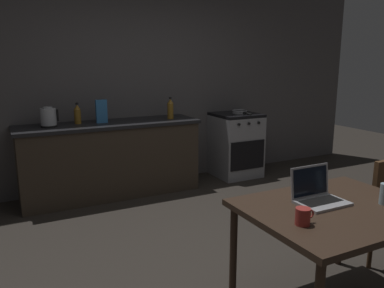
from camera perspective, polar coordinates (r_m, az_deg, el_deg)
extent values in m
plane|color=#2D2823|center=(3.49, 6.84, -15.62)|extent=(12.00, 12.00, 0.00)
cube|color=#535051|center=(5.28, -4.20, 9.92)|extent=(6.40, 0.10, 2.83)
cube|color=#382D23|center=(4.82, -11.88, -2.40)|extent=(2.10, 0.60, 0.86)
cube|color=black|center=(4.73, -12.12, 2.88)|extent=(2.16, 0.64, 0.04)
cube|color=gray|center=(5.54, 6.43, -0.29)|extent=(0.60, 0.60, 0.86)
cube|color=black|center=(5.47, 6.54, 4.31)|extent=(0.60, 0.60, 0.04)
cube|color=black|center=(5.31, 8.22, -1.66)|extent=(0.54, 0.01, 0.40)
cylinder|color=black|center=(5.13, 6.96, 2.88)|extent=(0.04, 0.02, 0.04)
cylinder|color=black|center=(5.22, 8.42, 3.00)|extent=(0.04, 0.02, 0.04)
cylinder|color=black|center=(5.31, 9.83, 3.11)|extent=(0.04, 0.02, 0.04)
cube|color=#332319|center=(2.65, 20.50, -9.10)|extent=(1.14, 0.90, 0.04)
cylinder|color=#332319|center=(2.75, 6.12, -15.68)|extent=(0.05, 0.05, 0.68)
cylinder|color=#332319|center=(3.37, 21.14, -11.04)|extent=(0.05, 0.05, 0.68)
cylinder|color=#4C331E|center=(3.46, 24.90, -13.18)|extent=(0.04, 0.04, 0.42)
cube|color=#99999E|center=(2.65, 18.69, -8.25)|extent=(0.32, 0.22, 0.02)
cube|color=black|center=(2.66, 18.47, -7.96)|extent=(0.28, 0.12, 0.00)
cube|color=#99999E|center=(2.70, 17.00, -5.25)|extent=(0.32, 0.03, 0.21)
cube|color=black|center=(2.69, 17.07, -5.29)|extent=(0.29, 0.02, 0.18)
cylinder|color=black|center=(4.60, -20.34, 2.51)|extent=(0.18, 0.18, 0.02)
cylinder|color=#B2B5BA|center=(4.58, -20.44, 3.79)|extent=(0.17, 0.17, 0.19)
cylinder|color=#B2B5BA|center=(4.57, -20.54, 5.06)|extent=(0.10, 0.10, 0.02)
cube|color=black|center=(4.59, -19.22, 4.02)|extent=(0.02, 0.02, 0.13)
cylinder|color=#8C601E|center=(4.92, -3.20, 4.87)|extent=(0.08, 0.08, 0.19)
cone|color=#8C601E|center=(4.90, -3.22, 6.34)|extent=(0.08, 0.08, 0.06)
cylinder|color=black|center=(4.90, -3.23, 6.81)|extent=(0.03, 0.03, 0.02)
cylinder|color=gray|center=(5.47, 7.03, 4.58)|extent=(0.20, 0.20, 0.01)
torus|color=gray|center=(5.46, 7.04, 4.90)|extent=(0.22, 0.22, 0.02)
cylinder|color=black|center=(5.31, 8.18, 4.48)|extent=(0.02, 0.18, 0.02)
cylinder|color=#9E2D28|center=(2.29, 16.03, -10.24)|extent=(0.09, 0.09, 0.10)
torus|color=#9E2D28|center=(2.33, 17.04, -9.84)|extent=(0.05, 0.01, 0.05)
cube|color=#3372B2|center=(4.70, -13.22, 4.72)|extent=(0.13, 0.05, 0.27)
cylinder|color=#8C601E|center=(4.71, -16.52, 3.89)|extent=(0.08, 0.08, 0.17)
cone|color=#8C601E|center=(4.70, -16.60, 5.25)|extent=(0.08, 0.08, 0.06)
cylinder|color=black|center=(4.70, -16.63, 5.73)|extent=(0.03, 0.03, 0.02)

